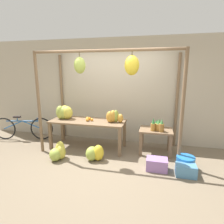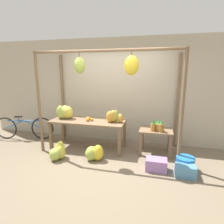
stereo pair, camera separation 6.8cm
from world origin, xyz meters
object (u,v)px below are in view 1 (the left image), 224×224
Objects in this scene: banana_pile_ground_left at (59,152)px; fruit_crate_purple at (186,170)px; blue_bucket at (185,163)px; parked_bicycle at (23,128)px; papaya_pile at (114,117)px; banana_pile_ground_right at (95,153)px; fruit_crate_white at (157,164)px; orange_pile at (89,119)px; pineapple_cluster at (158,126)px; banana_pile_on_table at (64,112)px.

banana_pile_ground_left reaches higher than fruit_crate_purple.
banana_pile_ground_left is 2.72m from blue_bucket.
blue_bucket is 4.38m from parked_bicycle.
parked_bicycle is at bearing 150.85° from banana_pile_ground_left.
papaya_pile reaches higher than fruit_crate_purple.
banana_pile_ground_right is 1.33× the size of blue_bucket.
parked_bicycle is at bearing 167.12° from fruit_crate_white.
orange_pile is at bearing 59.50° from banana_pile_ground_left.
banana_pile_ground_right is 0.29× the size of parked_bicycle.
pineapple_cluster is at bearing 123.65° from fruit_crate_purple.
banana_pile_ground_left is (-2.13, -0.77, -0.54)m from pineapple_cluster.
banana_pile_on_table is 1.69× the size of pineapple_cluster.
papaya_pile is (0.65, -0.00, 0.10)m from orange_pile.
orange_pile is 0.58× the size of blue_bucket.
parked_bicycle is 2.77m from papaya_pile.
parked_bicycle is at bearing 177.06° from papaya_pile.
banana_pile_on_table is 2.62m from fruit_crate_white.
banana_pile_on_table reaches higher than fruit_crate_purple.
parked_bicycle reaches higher than blue_bucket.
banana_pile_on_table is 2.42× the size of orange_pile.
parked_bicycle is at bearing 171.15° from blue_bucket.
fruit_crate_purple is at bearing -1.18° from banana_pile_ground_left.
pineapple_cluster is 0.18× the size of parked_bicycle.
pineapple_cluster is 1.16m from fruit_crate_purple.
parked_bicycle is at bearing 176.43° from banana_pile_on_table.
papaya_pile is at bearing 145.45° from fruit_crate_white.
blue_bucket is at bearing 84.59° from fruit_crate_purple.
blue_bucket is at bearing -43.27° from pineapple_cluster.
blue_bucket is at bearing 4.81° from banana_pile_ground_left.
blue_bucket reaches higher than fruit_crate_white.
orange_pile is at bearing 156.97° from fruit_crate_white.
pineapple_cluster reaches higher than banana_pile_ground_right.
banana_pile_ground_left is at bearing -120.50° from orange_pile.
fruit_crate_purple is at bearing -95.41° from blue_bucket.
banana_pile_ground_left is 1.28× the size of fruit_crate_purple.
banana_pile_on_table is at bearing 147.15° from banana_pile_ground_right.
blue_bucket reaches higher than fruit_crate_purple.
banana_pile_on_table is 3.14m from fruit_crate_purple.
fruit_crate_white is 3.86m from parked_bicycle.
blue_bucket is at bearing -11.27° from banana_pile_on_table.
parked_bicycle is (-4.32, 0.67, 0.21)m from blue_bucket.
blue_bucket is at bearing 2.56° from banana_pile_ground_right.
parked_bicycle is (-1.62, 0.90, 0.17)m from banana_pile_ground_left.
banana_pile_ground_right is 1.91m from blue_bucket.
banana_pile_on_table is 3.10m from blue_bucket.
banana_pile_on_table reaches higher than banana_pile_ground_right.
orange_pile is (0.69, -0.05, -0.12)m from banana_pile_on_table.
pineapple_cluster reaches higher than banana_pile_ground_left.
parked_bicycle reaches higher than banana_pile_ground_left.
blue_bucket is 0.97× the size of fruit_crate_purple.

